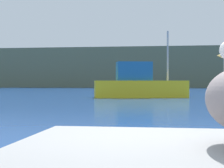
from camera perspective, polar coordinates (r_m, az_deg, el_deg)
hillside_backdrop at (r=73.60m, az=7.86°, el=2.39°), size 140.00×14.28×7.41m
fishing_boat_yellow at (r=25.66m, az=4.19°, el=-0.14°), size 6.54×3.24×4.59m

